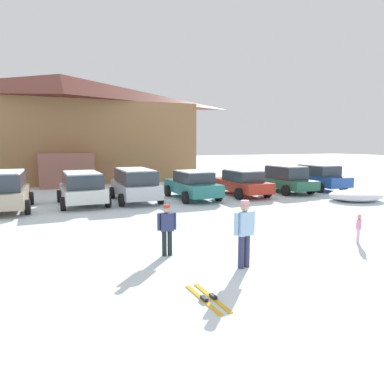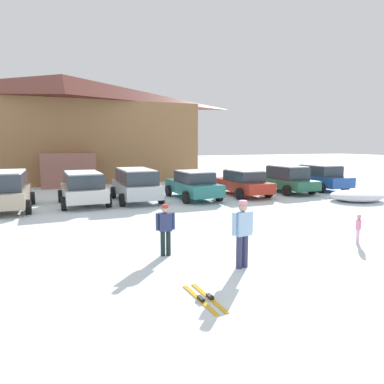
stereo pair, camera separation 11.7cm
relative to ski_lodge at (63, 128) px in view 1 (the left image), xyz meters
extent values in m
cube|color=#956B43|center=(0.00, 0.05, -1.18)|extent=(20.50, 7.29, 6.26)
pyramid|color=#5B271F|center=(0.00, 0.05, 3.07)|extent=(21.11, 7.90, 2.24)
cube|color=#975F51|center=(-0.05, -4.37, -3.11)|extent=(3.62, 1.84, 2.40)
cube|color=#BEAB91|center=(-3.11, -12.34, -3.65)|extent=(1.84, 4.25, 0.67)
cube|color=#2D3842|center=(-3.11, -12.43, -2.94)|extent=(1.61, 3.23, 0.75)
cube|color=white|center=(-3.11, -12.43, -2.53)|extent=(1.50, 3.07, 0.06)
cylinder|color=black|center=(-2.13, -11.06, -3.99)|extent=(0.23, 0.64, 0.64)
cylinder|color=black|center=(-2.18, -13.67, -3.99)|extent=(0.23, 0.64, 0.64)
cube|color=silver|center=(0.24, -12.13, -3.68)|extent=(1.98, 4.09, 0.61)
cube|color=#2D3842|center=(0.24, -12.21, -3.05)|extent=(1.73, 3.11, 0.65)
cube|color=white|center=(0.24, -12.21, -2.69)|extent=(1.62, 2.96, 0.06)
cylinder|color=black|center=(-0.81, -10.91, -3.99)|extent=(0.24, 0.65, 0.64)
cylinder|color=black|center=(1.21, -10.85, -3.99)|extent=(0.24, 0.65, 0.64)
cylinder|color=black|center=(-0.74, -13.41, -3.99)|extent=(0.24, 0.65, 0.64)
cylinder|color=black|center=(1.28, -13.36, -3.99)|extent=(0.24, 0.65, 0.64)
cube|color=silver|center=(2.92, -12.02, -3.65)|extent=(1.89, 4.52, 0.67)
cube|color=#2D3842|center=(2.92, -12.11, -2.98)|extent=(1.66, 3.44, 0.66)
cube|color=white|center=(2.92, -12.11, -2.62)|extent=(1.55, 3.27, 0.06)
cylinder|color=black|center=(1.96, -10.61, -3.99)|extent=(0.23, 0.64, 0.64)
cylinder|color=black|center=(3.93, -10.64, -3.99)|extent=(0.23, 0.64, 0.64)
cylinder|color=black|center=(1.92, -13.39, -3.99)|extent=(0.23, 0.64, 0.64)
cylinder|color=black|center=(3.89, -13.42, -3.99)|extent=(0.23, 0.64, 0.64)
cube|color=#287675|center=(6.00, -12.49, -3.67)|extent=(1.78, 4.42, 0.63)
cube|color=#2D3842|center=(6.00, -12.71, -3.08)|extent=(1.55, 2.31, 0.55)
cube|color=white|center=(6.00, -12.71, -2.77)|extent=(1.45, 2.19, 0.06)
cylinder|color=black|center=(5.05, -11.13, -3.99)|extent=(0.23, 0.64, 0.64)
cylinder|color=black|center=(6.93, -11.11, -3.99)|extent=(0.23, 0.64, 0.64)
cylinder|color=black|center=(5.07, -13.86, -3.99)|extent=(0.23, 0.64, 0.64)
cylinder|color=black|center=(6.95, -13.85, -3.99)|extent=(0.23, 0.64, 0.64)
cube|color=#B02B1B|center=(9.15, -12.43, -3.70)|extent=(1.73, 4.45, 0.57)
cube|color=#2D3842|center=(9.15, -12.65, -3.13)|extent=(1.51, 2.32, 0.56)
cube|color=white|center=(9.15, -12.65, -2.82)|extent=(1.41, 2.20, 0.06)
cylinder|color=black|center=(8.22, -11.05, -3.99)|extent=(0.22, 0.64, 0.64)
cylinder|color=black|center=(10.07, -11.05, -3.99)|extent=(0.22, 0.64, 0.64)
cylinder|color=black|center=(8.23, -13.81, -3.99)|extent=(0.22, 0.64, 0.64)
cylinder|color=black|center=(10.08, -13.80, -3.99)|extent=(0.22, 0.64, 0.64)
cube|color=#26664B|center=(12.37, -12.26, -3.71)|extent=(1.73, 4.62, 0.55)
cube|color=#2D3842|center=(12.37, -12.49, -3.06)|extent=(1.52, 2.40, 0.75)
cube|color=white|center=(12.37, -12.49, -2.66)|extent=(1.41, 2.28, 0.06)
cylinder|color=black|center=(11.43, -10.83, -3.99)|extent=(0.22, 0.64, 0.64)
cylinder|color=black|center=(13.29, -10.82, -3.99)|extent=(0.22, 0.64, 0.64)
cylinder|color=black|center=(11.44, -13.69, -3.99)|extent=(0.22, 0.64, 0.64)
cylinder|color=black|center=(13.30, -13.68, -3.99)|extent=(0.22, 0.64, 0.64)
cube|color=#244DA4|center=(15.22, -12.00, -3.67)|extent=(1.85, 4.66, 0.63)
cube|color=#2D3842|center=(15.22, -12.23, -3.03)|extent=(1.62, 2.42, 0.64)
cube|color=white|center=(15.22, -12.23, -2.68)|extent=(1.51, 2.30, 0.06)
cylinder|color=black|center=(14.24, -10.55, -3.99)|extent=(0.22, 0.64, 0.64)
cylinder|color=black|center=(16.21, -10.56, -3.99)|extent=(0.22, 0.64, 0.64)
cylinder|color=black|center=(14.23, -13.43, -3.99)|extent=(0.22, 0.64, 0.64)
cylinder|color=black|center=(16.20, -13.44, -3.99)|extent=(0.22, 0.64, 0.64)
cylinder|color=#333457|center=(3.11, -22.81, -3.90)|extent=(0.15, 0.15, 0.82)
cylinder|color=#333457|center=(2.93, -22.84, -3.90)|extent=(0.15, 0.15, 0.82)
cube|color=#94BBE0|center=(3.02, -22.82, -3.20)|extent=(0.43, 0.30, 0.58)
cylinder|color=#94BBE0|center=(3.27, -22.78, -3.18)|extent=(0.11, 0.11, 0.55)
cylinder|color=#94BBE0|center=(2.76, -22.86, -3.18)|extent=(0.11, 0.11, 0.55)
sphere|color=tan|center=(3.02, -22.82, -2.80)|extent=(0.21, 0.21, 0.21)
cylinder|color=pink|center=(3.02, -22.82, -2.69)|extent=(0.20, 0.20, 0.10)
cylinder|color=#1A2727|center=(1.65, -21.25, -3.96)|extent=(0.13, 0.13, 0.69)
cylinder|color=#1A2727|center=(1.50, -21.23, -3.96)|extent=(0.13, 0.13, 0.69)
cube|color=navy|center=(1.58, -21.24, -3.37)|extent=(0.36, 0.25, 0.49)
cylinder|color=navy|center=(1.79, -21.26, -3.36)|extent=(0.09, 0.09, 0.46)
cylinder|color=navy|center=(1.36, -21.21, -3.36)|extent=(0.09, 0.09, 0.46)
sphere|color=tan|center=(1.58, -21.24, -3.04)|extent=(0.18, 0.18, 0.18)
cylinder|color=#B4392C|center=(1.58, -21.24, -2.94)|extent=(0.17, 0.17, 0.08)
cylinder|color=#DCB0CB|center=(7.39, -22.35, -4.09)|extent=(0.08, 0.08, 0.44)
cylinder|color=#DCB0CB|center=(7.31, -22.40, -4.09)|extent=(0.08, 0.08, 0.44)
cube|color=pink|center=(7.35, -22.38, -3.71)|extent=(0.25, 0.23, 0.31)
cylinder|color=pink|center=(7.46, -22.30, -3.70)|extent=(0.06, 0.06, 0.29)
cylinder|color=pink|center=(7.23, -22.45, -3.70)|extent=(0.06, 0.06, 0.29)
sphere|color=tan|center=(7.35, -22.38, -3.50)|extent=(0.11, 0.11, 0.11)
cylinder|color=pink|center=(7.35, -22.38, -3.44)|extent=(0.11, 0.11, 0.05)
cube|color=gold|center=(1.35, -24.04, -4.30)|extent=(0.17, 1.41, 0.02)
cube|color=black|center=(1.35, -24.09, -4.26)|extent=(0.09, 0.20, 0.06)
cube|color=gold|center=(1.55, -24.03, -4.30)|extent=(0.17, 1.41, 0.02)
cube|color=black|center=(1.55, -24.08, -4.26)|extent=(0.09, 0.20, 0.06)
ellipsoid|color=white|center=(13.85, -16.49, -4.02)|extent=(3.00, 2.40, 0.56)
camera|label=1|loc=(-1.29, -29.75, -1.30)|focal=32.00mm
camera|label=2|loc=(-1.19, -29.80, -1.30)|focal=32.00mm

